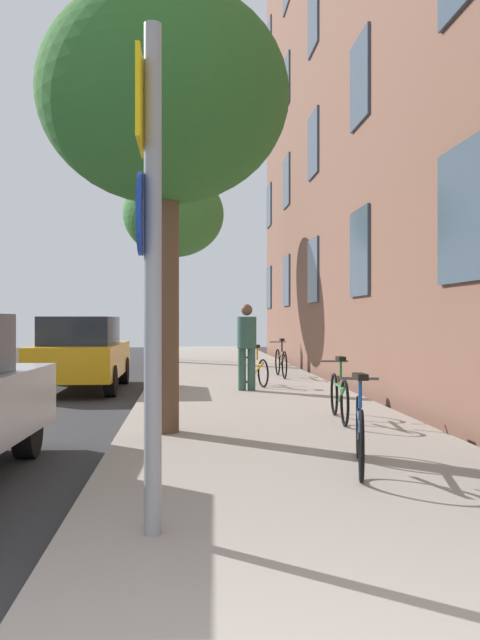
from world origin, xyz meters
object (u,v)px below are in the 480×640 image
object	(u,v)px
tree_near	(164,100)
tree_far	(174,216)
sign_post	(149,243)
bicycle_2	(255,369)
bicycle_0	(360,431)
pedestrian_0	(247,341)
traffic_light	(170,290)
bicycle_3	(281,362)
bicycle_1	(339,395)
car_1	(82,353)

from	to	relation	value
tree_near	tree_far	bearing A→B (deg)	90.67
sign_post	tree_near	size ratio (longest dim) A/B	0.61
bicycle_2	bicycle_0	bearing A→B (deg)	-88.75
tree_near	pedestrian_0	bearing A→B (deg)	72.70
traffic_light	bicycle_3	world-z (taller)	traffic_light
bicycle_1	bicycle_2	distance (m)	5.20
sign_post	bicycle_0	world-z (taller)	sign_post
car_1	bicycle_0	bearing A→B (deg)	-64.79
car_1	sign_post	bearing A→B (deg)	-78.64
bicycle_1	car_1	size ratio (longest dim) A/B	0.40
tree_far	car_1	size ratio (longest dim) A/B	1.53
traffic_light	car_1	bearing A→B (deg)	-100.44
traffic_light	tree_near	distance (m)	15.45
tree_near	bicycle_0	world-z (taller)	tree_near
pedestrian_0	car_1	size ratio (longest dim) A/B	0.42
tree_far	tree_near	bearing A→B (deg)	-89.33
tree_near	bicycle_3	bearing A→B (deg)	71.43
bicycle_2	bicycle_3	world-z (taller)	bicycle_3
tree_far	car_1	bearing A→B (deg)	-103.41
traffic_light	bicycle_3	distance (m)	8.30
tree_near	bicycle_1	xyz separation A→B (m)	(2.47, 0.75, -3.92)
tree_near	car_1	world-z (taller)	tree_near
traffic_light	tree_far	size ratio (longest dim) A/B	0.56
tree_near	bicycle_3	world-z (taller)	tree_near
bicycle_2	car_1	xyz separation A→B (m)	(-3.80, 0.28, 0.37)
tree_far	bicycle_2	size ratio (longest dim) A/B	4.02
bicycle_1	car_1	bearing A→B (deg)	129.54
bicycle_3	pedestrian_0	world-z (taller)	pedestrian_0
tree_near	bicycle_1	size ratio (longest dim) A/B	3.38
bicycle_0	bicycle_1	bearing A→B (deg)	80.50
car_1	bicycle_3	bearing A→B (deg)	20.16
traffic_light	bicycle_1	size ratio (longest dim) A/B	2.16
bicycle_1	bicycle_2	world-z (taller)	bicycle_1
bicycle_1	bicycle_3	bearing A→B (deg)	88.55
pedestrian_0	traffic_light	bearing A→B (deg)	99.93
tree_far	bicycle_3	bearing A→B (deg)	-64.99
tree_near	pedestrian_0	distance (m)	6.05
sign_post	bicycle_0	xyz separation A→B (m)	(1.92, 1.78, -1.60)
traffic_light	bicycle_2	xyz separation A→B (m)	(2.11, -9.44, -2.15)
bicycle_1	bicycle_3	size ratio (longest dim) A/B	0.96
bicycle_0	bicycle_2	world-z (taller)	bicycle_0
bicycle_0	bicycle_1	xyz separation A→B (m)	(0.51, 3.02, -0.01)
bicycle_3	bicycle_2	bearing A→B (deg)	-113.46
sign_post	bicycle_1	distance (m)	5.61
bicycle_2	car_1	distance (m)	3.83
car_1	tree_near	bearing A→B (deg)	-71.98
tree_near	bicycle_2	world-z (taller)	tree_near
tree_far	bicycle_0	size ratio (longest dim) A/B	3.89
tree_far	bicycle_0	xyz separation A→B (m)	(2.13, -16.21, -4.61)
bicycle_1	tree_far	bearing A→B (deg)	101.31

